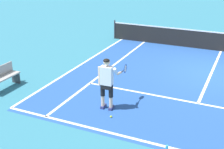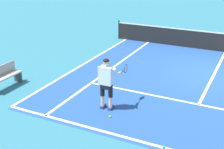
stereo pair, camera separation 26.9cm
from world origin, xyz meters
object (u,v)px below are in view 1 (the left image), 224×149
(courtside_bench, at_px, (2,77))
(tennis_player, at_px, (107,80))
(tennis_ball_near_feet, at_px, (111,117))
(water_bottle, at_px, (167,149))

(courtside_bench, bearing_deg, tennis_player, 2.85)
(tennis_player, distance_m, tennis_ball_near_feet, 1.13)
(water_bottle, bearing_deg, tennis_player, 146.92)
(tennis_player, height_order, courtside_bench, tennis_player)
(tennis_ball_near_feet, height_order, water_bottle, water_bottle)
(tennis_player, xyz_separation_m, tennis_ball_near_feet, (0.35, -0.49, -0.96))
(courtside_bench, distance_m, water_bottle, 6.70)
(tennis_player, relative_size, tennis_ball_near_feet, 25.95)
(tennis_player, relative_size, water_bottle, 7.17)
(water_bottle, bearing_deg, courtside_bench, 168.36)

